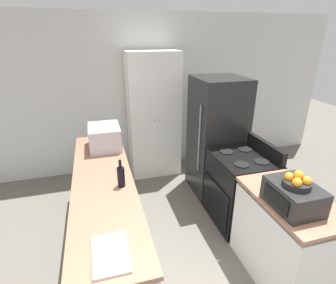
{
  "coord_description": "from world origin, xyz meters",
  "views": [
    {
      "loc": [
        -0.81,
        -1.02,
        2.29
      ],
      "look_at": [
        0.0,
        1.82,
        1.05
      ],
      "focal_mm": 28.0,
      "sensor_mm": 36.0,
      "label": 1
    }
  ],
  "objects_px": {
    "wine_bottle": "(121,176)",
    "stove": "(239,189)",
    "pantry_cabinet": "(154,116)",
    "fruit_bowl": "(297,181)",
    "microwave": "(105,137)",
    "refrigerator": "(216,137)",
    "toaster_oven": "(293,196)"
  },
  "relations": [
    {
      "from": "fruit_bowl",
      "to": "stove",
      "type": "bearing_deg",
      "value": 82.29
    },
    {
      "from": "refrigerator",
      "to": "microwave",
      "type": "distance_m",
      "value": 1.6
    },
    {
      "from": "stove",
      "to": "pantry_cabinet",
      "type": "bearing_deg",
      "value": 114.89
    },
    {
      "from": "pantry_cabinet",
      "to": "fruit_bowl",
      "type": "relative_size",
      "value": 9.07
    },
    {
      "from": "microwave",
      "to": "fruit_bowl",
      "type": "distance_m",
      "value": 2.26
    },
    {
      "from": "microwave",
      "to": "pantry_cabinet",
      "type": "bearing_deg",
      "value": 45.46
    },
    {
      "from": "microwave",
      "to": "wine_bottle",
      "type": "relative_size",
      "value": 1.75
    },
    {
      "from": "refrigerator",
      "to": "fruit_bowl",
      "type": "bearing_deg",
      "value": -94.87
    },
    {
      "from": "refrigerator",
      "to": "toaster_oven",
      "type": "height_order",
      "value": "refrigerator"
    },
    {
      "from": "wine_bottle",
      "to": "fruit_bowl",
      "type": "bearing_deg",
      "value": -29.03
    },
    {
      "from": "wine_bottle",
      "to": "stove",
      "type": "bearing_deg",
      "value": 9.57
    },
    {
      "from": "wine_bottle",
      "to": "toaster_oven",
      "type": "height_order",
      "value": "wine_bottle"
    },
    {
      "from": "stove",
      "to": "microwave",
      "type": "distance_m",
      "value": 1.83
    },
    {
      "from": "pantry_cabinet",
      "to": "wine_bottle",
      "type": "distance_m",
      "value": 1.98
    },
    {
      "from": "stove",
      "to": "toaster_oven",
      "type": "height_order",
      "value": "toaster_oven"
    },
    {
      "from": "pantry_cabinet",
      "to": "microwave",
      "type": "height_order",
      "value": "pantry_cabinet"
    },
    {
      "from": "stove",
      "to": "microwave",
      "type": "relative_size",
      "value": 2.19
    },
    {
      "from": "microwave",
      "to": "fruit_bowl",
      "type": "xyz_separation_m",
      "value": [
        1.44,
        -1.74,
        0.12
      ]
    },
    {
      "from": "pantry_cabinet",
      "to": "stove",
      "type": "distance_m",
      "value": 1.84
    },
    {
      "from": "toaster_oven",
      "to": "pantry_cabinet",
      "type": "bearing_deg",
      "value": 103.46
    },
    {
      "from": "pantry_cabinet",
      "to": "microwave",
      "type": "relative_size",
      "value": 4.17
    },
    {
      "from": "pantry_cabinet",
      "to": "stove",
      "type": "relative_size",
      "value": 1.9
    },
    {
      "from": "refrigerator",
      "to": "fruit_bowl",
      "type": "xyz_separation_m",
      "value": [
        -0.15,
        -1.77,
        0.31
      ]
    },
    {
      "from": "stove",
      "to": "refrigerator",
      "type": "xyz_separation_m",
      "value": [
        0.02,
        0.77,
        0.4
      ]
    },
    {
      "from": "microwave",
      "to": "toaster_oven",
      "type": "bearing_deg",
      "value": -49.89
    },
    {
      "from": "pantry_cabinet",
      "to": "microwave",
      "type": "xyz_separation_m",
      "value": [
        -0.83,
        -0.85,
        0.04
      ]
    },
    {
      "from": "refrigerator",
      "to": "toaster_oven",
      "type": "distance_m",
      "value": 1.76
    },
    {
      "from": "microwave",
      "to": "fruit_bowl",
      "type": "relative_size",
      "value": 2.18
    },
    {
      "from": "pantry_cabinet",
      "to": "stove",
      "type": "bearing_deg",
      "value": -65.11
    },
    {
      "from": "microwave",
      "to": "stove",
      "type": "bearing_deg",
      "value": -25.28
    },
    {
      "from": "pantry_cabinet",
      "to": "toaster_oven",
      "type": "distance_m",
      "value": 2.64
    },
    {
      "from": "stove",
      "to": "wine_bottle",
      "type": "relative_size",
      "value": 3.83
    }
  ]
}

